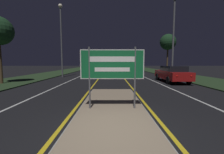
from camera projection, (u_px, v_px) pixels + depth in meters
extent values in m
plane|color=black|center=(113.00, 134.00, 3.89)|extent=(160.00, 160.00, 0.00)
cube|color=#999993|center=(112.00, 110.00, 5.74)|extent=(2.58, 8.32, 0.05)
cube|color=gray|center=(112.00, 109.00, 5.74)|extent=(2.46, 8.20, 0.10)
cube|color=#23381E|center=(52.00, 74.00, 23.74)|extent=(5.00, 100.00, 0.08)
cube|color=#23381E|center=(171.00, 74.00, 23.85)|extent=(5.00, 100.00, 0.08)
cube|color=gold|center=(104.00, 72.00, 28.77)|extent=(0.12, 70.00, 0.01)
cube|color=gold|center=(119.00, 72.00, 28.78)|extent=(0.12, 70.00, 0.01)
cube|color=silver|center=(90.00, 72.00, 28.75)|extent=(0.12, 70.00, 0.01)
cube|color=silver|center=(133.00, 72.00, 28.80)|extent=(0.12, 70.00, 0.01)
cube|color=silver|center=(74.00, 72.00, 28.73)|extent=(0.10, 70.00, 0.01)
cube|color=silver|center=(149.00, 72.00, 28.82)|extent=(0.10, 70.00, 0.01)
cylinder|color=#56565B|center=(89.00, 78.00, 5.62)|extent=(0.07, 0.07, 2.32)
cylinder|color=#56565B|center=(135.00, 78.00, 5.63)|extent=(0.07, 0.07, 2.32)
cube|color=#146033|center=(112.00, 64.00, 5.57)|extent=(2.38, 0.04, 1.10)
cube|color=white|center=(112.00, 64.00, 5.55)|extent=(2.38, 0.00, 1.10)
cube|color=#146033|center=(112.00, 64.00, 5.55)|extent=(2.31, 0.01, 1.03)
cube|color=white|center=(112.00, 59.00, 5.53)|extent=(1.66, 0.01, 0.20)
cube|color=white|center=(112.00, 69.00, 5.56)|extent=(1.31, 0.01, 0.15)
cylinder|color=#56565B|center=(61.00, 43.00, 18.43)|extent=(0.18, 0.18, 8.48)
sphere|color=#F9EAC6|center=(60.00, 6.00, 18.00)|extent=(0.49, 0.49, 0.49)
cylinder|color=#56565B|center=(173.00, 41.00, 14.96)|extent=(0.18, 0.18, 8.04)
cube|color=maroon|center=(172.00, 75.00, 14.11)|extent=(1.82, 4.78, 0.70)
cube|color=black|center=(173.00, 69.00, 13.77)|extent=(1.60, 2.49, 0.48)
sphere|color=red|center=(177.00, 76.00, 11.74)|extent=(0.14, 0.14, 0.14)
sphere|color=red|center=(191.00, 76.00, 11.75)|extent=(0.14, 0.14, 0.14)
cylinder|color=black|center=(158.00, 77.00, 15.61)|extent=(0.22, 0.68, 0.68)
cylinder|color=black|center=(174.00, 77.00, 15.62)|extent=(0.22, 0.68, 0.68)
cylinder|color=black|center=(168.00, 80.00, 12.66)|extent=(0.22, 0.68, 0.68)
cylinder|color=black|center=(189.00, 80.00, 12.67)|extent=(0.22, 0.68, 0.68)
cube|color=silver|center=(126.00, 70.00, 23.77)|extent=(1.90, 4.77, 0.69)
cube|color=black|center=(127.00, 66.00, 23.43)|extent=(1.67, 2.48, 0.47)
sphere|color=red|center=(124.00, 70.00, 21.41)|extent=(0.14, 0.14, 0.14)
sphere|color=red|center=(132.00, 70.00, 21.41)|extent=(0.14, 0.14, 0.14)
cylinder|color=black|center=(120.00, 71.00, 25.27)|extent=(0.22, 0.67, 0.67)
cylinder|color=black|center=(131.00, 71.00, 25.28)|extent=(0.22, 0.67, 0.67)
cylinder|color=black|center=(121.00, 73.00, 22.33)|extent=(0.22, 0.67, 0.67)
cylinder|color=black|center=(134.00, 73.00, 22.34)|extent=(0.22, 0.67, 0.67)
cube|color=navy|center=(135.00, 68.00, 36.76)|extent=(1.78, 4.71, 0.60)
cube|color=black|center=(135.00, 65.00, 36.43)|extent=(1.57, 2.45, 0.46)
sphere|color=red|center=(134.00, 68.00, 34.43)|extent=(0.14, 0.14, 0.14)
sphere|color=red|center=(139.00, 68.00, 34.43)|extent=(0.14, 0.14, 0.14)
cylinder|color=black|center=(130.00, 69.00, 38.24)|extent=(0.22, 0.61, 0.61)
cylinder|color=black|center=(137.00, 69.00, 38.25)|extent=(0.22, 0.61, 0.61)
cylinder|color=black|center=(132.00, 69.00, 35.33)|extent=(0.22, 0.61, 0.61)
cylinder|color=black|center=(139.00, 69.00, 35.34)|extent=(0.22, 0.61, 0.61)
cube|color=black|center=(91.00, 72.00, 20.50)|extent=(1.89, 4.39, 0.61)
cube|color=black|center=(91.00, 68.00, 20.72)|extent=(1.66, 2.28, 0.41)
sphere|color=white|center=(84.00, 72.00, 18.33)|extent=(0.14, 0.14, 0.14)
sphere|color=white|center=(93.00, 72.00, 18.33)|extent=(0.14, 0.14, 0.14)
cylinder|color=black|center=(83.00, 75.00, 19.17)|extent=(0.22, 0.61, 0.61)
cylinder|color=black|center=(97.00, 75.00, 19.18)|extent=(0.22, 0.61, 0.61)
cylinder|color=black|center=(86.00, 73.00, 21.88)|extent=(0.22, 0.61, 0.61)
cylinder|color=black|center=(98.00, 73.00, 21.89)|extent=(0.22, 0.61, 0.61)
cube|color=navy|center=(101.00, 68.00, 33.80)|extent=(1.75, 4.72, 0.57)
cube|color=black|center=(101.00, 66.00, 34.02)|extent=(1.54, 2.45, 0.54)
sphere|color=white|center=(98.00, 68.00, 31.46)|extent=(0.14, 0.14, 0.14)
sphere|color=white|center=(103.00, 68.00, 31.46)|extent=(0.14, 0.14, 0.14)
cylinder|color=black|center=(97.00, 70.00, 32.36)|extent=(0.22, 0.62, 0.62)
cylinder|color=black|center=(104.00, 70.00, 32.37)|extent=(0.22, 0.62, 0.62)
cylinder|color=black|center=(98.00, 69.00, 35.27)|extent=(0.22, 0.62, 0.62)
cylinder|color=black|center=(105.00, 69.00, 35.28)|extent=(0.22, 0.62, 0.62)
cylinder|color=#4C3823|center=(0.00, 61.00, 12.50)|extent=(0.24, 0.24, 3.83)
cylinder|color=#4C3823|center=(167.00, 60.00, 24.20)|extent=(0.24, 0.24, 4.46)
sphere|color=#19381E|center=(168.00, 42.00, 23.93)|extent=(2.53, 2.53, 2.53)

